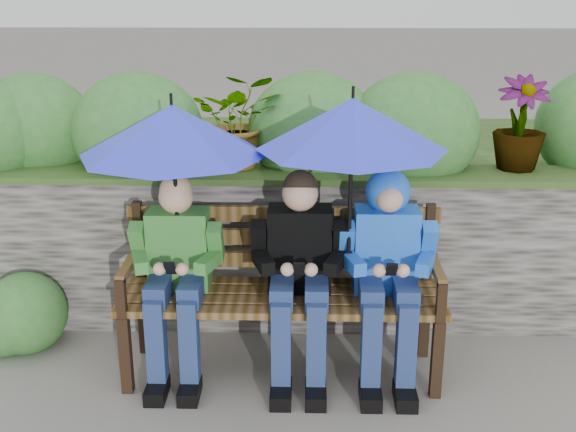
{
  "coord_description": "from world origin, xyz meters",
  "views": [
    {
      "loc": [
        0.1,
        -3.64,
        2.19
      ],
      "look_at": [
        0.0,
        0.1,
        0.95
      ],
      "focal_mm": 45.0,
      "sensor_mm": 36.0,
      "label": 1
    }
  ],
  "objects_px": {
    "umbrella_left": "(173,130)",
    "boy_right": "(387,259)",
    "boy_middle": "(300,267)",
    "umbrella_right": "(352,124)",
    "boy_left": "(177,267)",
    "park_bench": "(282,280)"
  },
  "relations": [
    {
      "from": "boy_middle",
      "to": "boy_right",
      "type": "distance_m",
      "value": 0.49
    },
    {
      "from": "umbrella_left",
      "to": "umbrella_right",
      "type": "bearing_deg",
      "value": -2.68
    },
    {
      "from": "boy_middle",
      "to": "umbrella_left",
      "type": "distance_m",
      "value": 1.01
    },
    {
      "from": "park_bench",
      "to": "umbrella_left",
      "type": "bearing_deg",
      "value": -173.86
    },
    {
      "from": "park_bench",
      "to": "boy_middle",
      "type": "height_order",
      "value": "boy_middle"
    },
    {
      "from": "umbrella_left",
      "to": "umbrella_right",
      "type": "height_order",
      "value": "umbrella_right"
    },
    {
      "from": "boy_left",
      "to": "park_bench",
      "type": "bearing_deg",
      "value": 8.53
    },
    {
      "from": "boy_left",
      "to": "umbrella_right",
      "type": "xyz_separation_m",
      "value": [
        0.95,
        -0.02,
        0.82
      ]
    },
    {
      "from": "boy_left",
      "to": "umbrella_left",
      "type": "height_order",
      "value": "umbrella_left"
    },
    {
      "from": "boy_right",
      "to": "umbrella_left",
      "type": "height_order",
      "value": "umbrella_left"
    },
    {
      "from": "boy_left",
      "to": "boy_middle",
      "type": "xyz_separation_m",
      "value": [
        0.68,
        -0.0,
        0.01
      ]
    },
    {
      "from": "umbrella_right",
      "to": "park_bench",
      "type": "bearing_deg",
      "value": 163.91
    },
    {
      "from": "boy_left",
      "to": "umbrella_right",
      "type": "height_order",
      "value": "umbrella_right"
    },
    {
      "from": "umbrella_left",
      "to": "boy_left",
      "type": "bearing_deg",
      "value": -114.1
    },
    {
      "from": "umbrella_left",
      "to": "boy_right",
      "type": "bearing_deg",
      "value": -0.81
    },
    {
      "from": "boy_right",
      "to": "boy_middle",
      "type": "bearing_deg",
      "value": -178.47
    },
    {
      "from": "boy_middle",
      "to": "umbrella_left",
      "type": "height_order",
      "value": "umbrella_left"
    },
    {
      "from": "boy_right",
      "to": "umbrella_right",
      "type": "xyz_separation_m",
      "value": [
        -0.22,
        -0.03,
        0.76
      ]
    },
    {
      "from": "umbrella_left",
      "to": "boy_middle",
      "type": "bearing_deg",
      "value": -2.49
    },
    {
      "from": "park_bench",
      "to": "umbrella_left",
      "type": "distance_m",
      "value": 1.05
    },
    {
      "from": "park_bench",
      "to": "umbrella_left",
      "type": "height_order",
      "value": "umbrella_left"
    },
    {
      "from": "boy_left",
      "to": "umbrella_left",
      "type": "distance_m",
      "value": 0.77
    }
  ]
}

